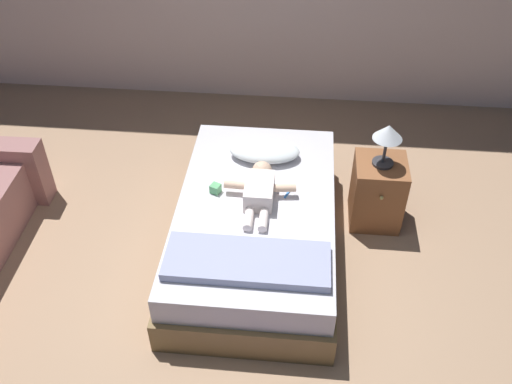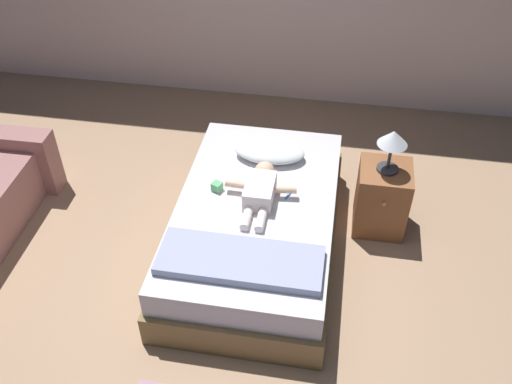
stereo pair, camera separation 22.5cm
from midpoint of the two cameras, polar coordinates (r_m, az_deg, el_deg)
The scene contains 9 objects.
ground_plane at distance 3.93m, azimuth -4.93°, elevation -12.90°, with size 8.00×8.00×0.00m, color tan.
bed at distance 4.19m, azimuth -1.54°, elevation -3.54°, with size 1.17×1.98×0.47m.
pillow at distance 4.41m, azimuth -0.59°, elevation 4.17°, with size 0.55×0.30×0.12m.
baby at distance 4.03m, azimuth -1.22°, elevation 0.29°, with size 0.53×0.65×0.15m.
toothbrush at distance 4.12m, azimuth 1.85°, elevation 0.12°, with size 0.07×0.16×0.02m.
nightstand at distance 4.48m, azimuth 10.83°, elevation -0.03°, with size 0.39×0.42×0.56m.
lamp at distance 4.15m, azimuth 11.75°, elevation 5.64°, with size 0.22×0.22×0.35m.
blanket at distance 3.59m, azimuth -2.71°, elevation -7.09°, with size 1.06×0.38×0.06m.
toy_block at distance 4.11m, azimuth -5.70°, elevation 0.31°, with size 0.09×0.09×0.07m.
Camera 1 is at (0.43, -2.29, 3.16)m, focal length 39.33 mm.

